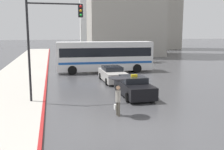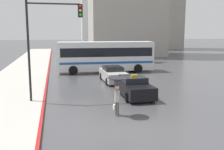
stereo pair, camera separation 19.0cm
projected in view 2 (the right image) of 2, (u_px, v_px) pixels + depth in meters
name	position (u px, v px, depth m)	size (l,w,h in m)	color
ground_plane	(132.00, 129.00, 12.15)	(300.00, 300.00, 0.00)	#424244
taxi	(134.00, 87.00, 18.26)	(1.91, 4.43, 1.55)	black
sedan_red	(113.00, 74.00, 23.74)	(1.91, 4.73, 1.37)	#B7B2AD
city_bus	(106.00, 55.00, 29.19)	(10.56, 2.91, 3.39)	silver
pedestrian_with_umbrella	(117.00, 85.00, 13.78)	(1.07, 1.07, 2.08)	#4C473D
traffic_light	(49.00, 32.00, 16.18)	(3.43, 0.38, 6.46)	black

